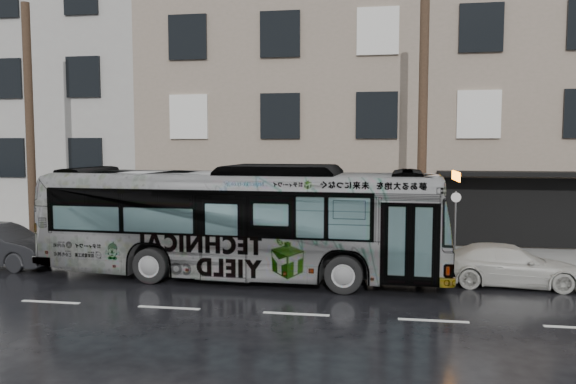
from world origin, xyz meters
name	(u,v)px	position (x,y,z in m)	size (l,w,h in m)	color
ground	(201,284)	(0.00, 0.00, 0.00)	(120.00, 120.00, 0.00)	black
sidewalk	(241,250)	(0.00, 4.90, 0.07)	(90.00, 3.60, 0.15)	gray
building_taupe	(377,116)	(5.00, 12.70, 5.50)	(20.00, 12.00, 11.00)	gray
utility_pole_front	(423,126)	(6.50, 3.30, 4.65)	(0.30, 0.30, 9.00)	#443122
utility_pole_rear	(30,128)	(-7.50, 3.30, 4.65)	(0.30, 0.30, 9.00)	#443122
sign_post	(455,228)	(7.60, 3.30, 1.35)	(0.06, 0.06, 2.40)	slate
bus	(241,222)	(1.01, 0.96, 1.72)	(2.90, 12.38, 3.45)	#B2B2B2
white_sedan	(509,265)	(8.86, 1.23, 0.59)	(1.65, 4.06, 1.18)	#BAB8B0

